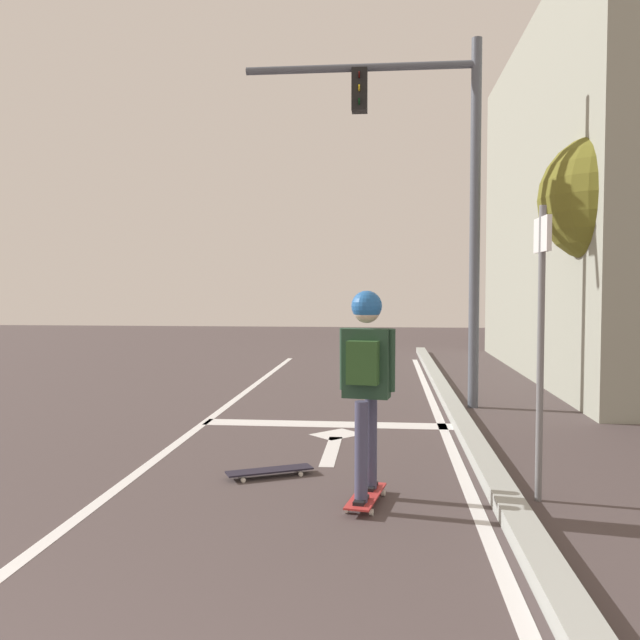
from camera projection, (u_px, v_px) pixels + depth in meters
The scene contains 12 objects.
lane_line_center at pixel (166, 452), 7.52m from camera, with size 0.12×20.00×0.01m, color silver.
lane_line_curbside at pixel (456, 459), 7.21m from camera, with size 0.12×20.00×0.01m, color silver.
stop_bar at pixel (328, 424), 9.05m from camera, with size 3.39×0.40×0.01m, color silver.
lane_arrow_stem at pixel (331, 451), 7.59m from camera, with size 0.16×1.40×0.01m, color silver.
lane_arrow_head at pixel (337, 434), 8.43m from camera, with size 0.56×0.44×0.01m, color silver.
curb_strip at pixel (480, 454), 7.18m from camera, with size 0.24×24.00×0.14m, color #9FA39D.
skateboard at pixel (366, 496), 5.71m from camera, with size 0.35×0.81×0.08m.
skater at pixel (366, 365), 5.64m from camera, with size 0.48×0.64×1.75m.
spare_skateboard at pixel (270, 471), 6.55m from camera, with size 0.85×0.56×0.07m.
traffic_signal_mast at pixel (429, 167), 10.22m from camera, with size 3.63×0.34×5.63m.
street_sign_post at pixel (541, 311), 5.73m from camera, with size 0.06×0.44×2.57m.
roadside_tree at pixel (605, 201), 10.01m from camera, with size 1.94×1.94×4.18m.
Camera 1 is at (1.94, -1.24, 1.86)m, focal length 37.40 mm.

